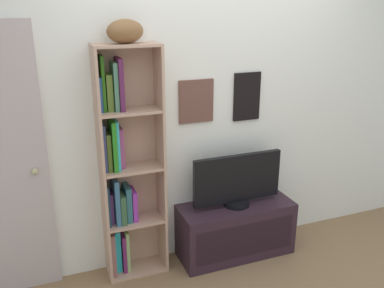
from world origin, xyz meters
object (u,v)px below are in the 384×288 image
object	(u,v)px
football	(125,31)
tv_stand	(235,229)
television	(237,181)
bookshelf	(124,171)

from	to	relation	value
football	tv_stand	distance (m)	1.88
television	tv_stand	bearing A→B (deg)	-90.00
bookshelf	tv_stand	xyz separation A→B (m)	(0.91, -0.10, -0.64)
football	tv_stand	bearing A→B (deg)	-4.94
tv_stand	television	world-z (taller)	television
football	television	bearing A→B (deg)	-4.87
bookshelf	football	bearing A→B (deg)	-26.17
bookshelf	football	distance (m)	1.03
football	television	distance (m)	1.49
bookshelf	tv_stand	size ratio (longest dim) A/B	1.85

